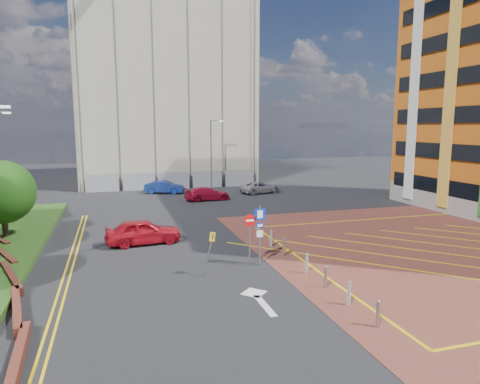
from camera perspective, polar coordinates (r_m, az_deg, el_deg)
name	(u,v)px	position (r m, az deg, el deg)	size (l,w,h in m)	color
ground	(256,272)	(22.03, 2.21, -10.57)	(140.00, 140.00, 0.00)	black
forecourt	(478,249)	(29.48, 29.14, -6.66)	(26.00, 26.00, 0.02)	brown
retaining_wall	(7,278)	(23.36, -28.69, -10.01)	(6.06, 20.33, 0.40)	brown
tree_c	(2,192)	(30.71, -29.13, -0.01)	(4.00, 4.00, 4.90)	#3D2B1C
lamp_back	(212,152)	(48.96, -3.79, 5.34)	(1.53, 0.16, 8.00)	#9EA0A8
sign_cluster	(256,229)	(22.46, 2.15, -4.99)	(1.17, 0.12, 3.20)	#9EA0A8
warning_sign	(210,248)	(20.95, -4.08, -7.50)	(0.75, 0.42, 2.25)	#9EA0A8
bollard_row	(313,269)	(21.26, 9.67, -10.08)	(0.14, 11.14, 0.90)	#9EA0A8
construction_building	(162,98)	(60.16, -10.33, 12.19)	(21.20, 19.20, 22.00)	#ACA58C
construction_fence	(183,180)	(50.66, -7.65, 1.58)	(21.60, 0.06, 2.00)	gray
car_red_left	(143,232)	(27.43, -12.79, -5.17)	(1.85, 4.61, 1.57)	#B60F1D
car_blue_back	(164,187)	(47.40, -10.06, 0.66)	(1.48, 4.23, 1.40)	navy
car_red_back	(207,194)	(42.47, -4.40, -0.23)	(1.83, 4.50, 1.31)	maroon
car_silver_back	(260,187)	(46.89, 2.71, 0.62)	(2.11, 4.58, 1.27)	#A7A8AE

